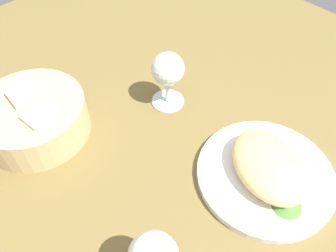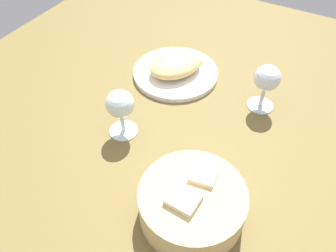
{
  "view_description": "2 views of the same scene",
  "coord_description": "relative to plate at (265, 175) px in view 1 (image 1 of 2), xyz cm",
  "views": [
    {
      "loc": [
        -25.97,
        20.57,
        49.67
      ],
      "look_at": [
        2.08,
        -6.09,
        3.89
      ],
      "focal_mm": 35.3,
      "sensor_mm": 36.0,
      "label": 1
    },
    {
      "loc": [
        51.42,
        22.48,
        58.89
      ],
      "look_at": [
        6.38,
        -2.62,
        4.32
      ],
      "focal_mm": 35.92,
      "sensor_mm": 36.0,
      "label": 2
    }
  ],
  "objects": [
    {
      "name": "ground_plane",
      "position": [
        15.58,
        12.45,
        -1.7
      ],
      "size": [
        140.0,
        140.0,
        2.0
      ],
      "primitive_type": "cube",
      "color": "brown"
    },
    {
      "name": "plate",
      "position": [
        0.0,
        0.0,
        0.0
      ],
      "size": [
        23.6,
        23.6,
        1.4
      ],
      "primitive_type": "cylinder",
      "color": "white",
      "rests_on": "ground_plane"
    },
    {
      "name": "omelette",
      "position": [
        0.0,
        0.0,
        3.01
      ],
      "size": [
        18.75,
        16.71,
        4.62
      ],
      "primitive_type": "ellipsoid",
      "rotation": [
        0.0,
        0.0,
        -0.43
      ],
      "color": "#EAC377",
      "rests_on": "plate"
    },
    {
      "name": "lettuce_garnish",
      "position": [
        -5.82,
        2.69,
        1.4
      ],
      "size": [
        4.98,
        4.98,
        1.4
      ],
      "primitive_type": "cone",
      "color": "#4B8235",
      "rests_on": "plate"
    },
    {
      "name": "bread_basket",
      "position": [
        36.53,
        23.01,
        3.04
      ],
      "size": [
        19.96,
        19.96,
        8.41
      ],
      "color": "tan",
      "rests_on": "ground_plane"
    },
    {
      "name": "wine_glass_near",
      "position": [
        24.97,
        -0.54,
        7.3
      ],
      "size": [
        6.75,
        6.75,
        12.1
      ],
      "color": "silver",
      "rests_on": "ground_plane"
    }
  ]
}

